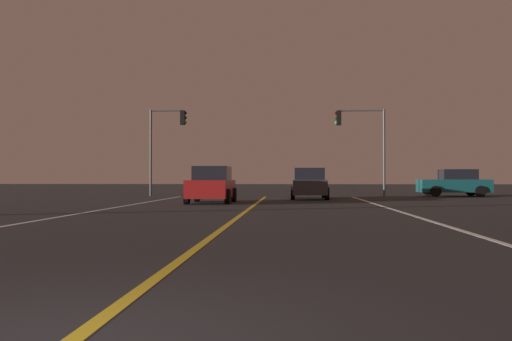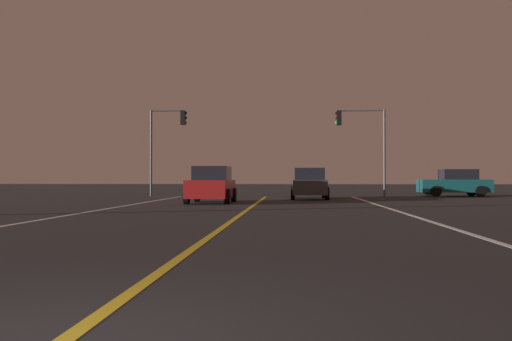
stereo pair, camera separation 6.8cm
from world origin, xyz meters
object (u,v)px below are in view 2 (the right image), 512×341
(car_crossing_side, at_px, (455,183))
(car_ahead_far, at_px, (309,184))
(traffic_light_near_left, at_px, (168,133))
(car_oncoming, at_px, (212,185))
(traffic_light_near_right, at_px, (361,132))

(car_crossing_side, relative_size, car_ahead_far, 1.00)
(traffic_light_near_left, bearing_deg, car_ahead_far, -24.02)
(car_crossing_side, xyz_separation_m, traffic_light_near_left, (-18.10, -0.98, 3.20))
(car_oncoming, height_order, traffic_light_near_left, traffic_light_near_left)
(traffic_light_near_right, relative_size, traffic_light_near_left, 0.99)
(car_crossing_side, height_order, traffic_light_near_left, traffic_light_near_left)
(car_crossing_side, xyz_separation_m, car_oncoming, (-13.98, -9.99, 0.00))
(car_crossing_side, bearing_deg, traffic_light_near_right, 9.26)
(car_ahead_far, relative_size, traffic_light_near_right, 0.80)
(car_ahead_far, distance_m, traffic_light_near_left, 10.15)
(car_ahead_far, height_order, traffic_light_near_left, traffic_light_near_left)
(car_oncoming, distance_m, traffic_light_near_left, 10.42)
(car_crossing_side, relative_size, car_oncoming, 1.00)
(car_crossing_side, distance_m, car_ahead_far, 10.51)
(traffic_light_near_left, bearing_deg, traffic_light_near_right, 0.00)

